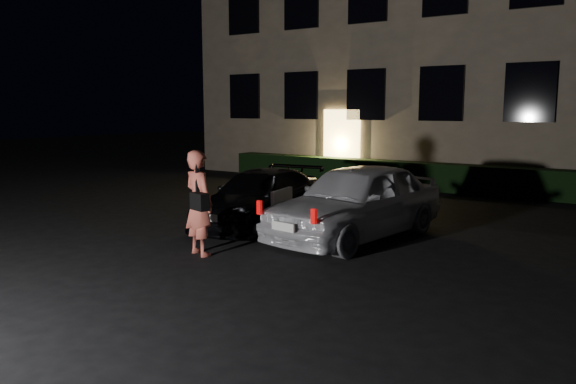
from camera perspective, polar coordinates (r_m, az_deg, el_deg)
The scene contains 6 objects.
ground at distance 9.15m, azimuth -8.29°, elevation -7.73°, with size 80.00×80.00×0.00m, color black.
building at distance 22.55m, azimuth 19.06°, elevation 16.87°, with size 20.00×8.11×12.00m.
hedge at distance 18.12m, azimuth 14.53°, elevation 1.51°, with size 15.00×0.70×0.85m, color black.
sedan at distance 12.39m, azimuth -2.83°, elevation -0.57°, with size 2.26×4.29×1.19m.
hatch at distance 11.11m, azimuth 6.95°, elevation -0.89°, with size 2.34×4.56×1.49m.
man at distance 9.83m, azimuth -9.02°, elevation -1.09°, with size 0.77×0.63×1.84m.
Camera 1 is at (5.93, -6.49, 2.54)m, focal length 35.00 mm.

